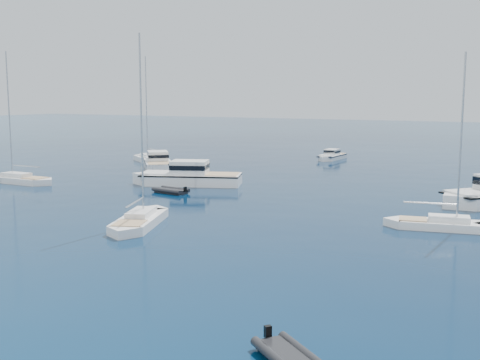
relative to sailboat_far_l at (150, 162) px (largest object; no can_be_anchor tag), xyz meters
The scene contains 8 objects.
motor_cruiser_centre 22.08m from the sailboat_far_l, 42.43° to the right, with size 3.71×12.13×3.18m, color white, non-canonical shape.
motor_cruiser_far_l 7.45m from the sailboat_far_l, 44.72° to the right, with size 3.26×10.65×2.79m, color silver, non-canonical shape.
motor_cruiser_horizon 25.77m from the sailboat_far_l, 35.57° to the left, with size 2.23×7.30×1.92m, color white, non-canonical shape.
sailboat_mid_r 40.41m from the sailboat_far_l, 53.45° to the right, with size 2.46×9.46×13.90m, color white, non-canonical shape.
sailboat_mid_l 22.37m from the sailboat_far_l, 89.83° to the right, with size 2.50×9.61×14.13m, color white, non-canonical shape.
sailboat_centre 49.00m from the sailboat_far_l, 28.43° to the right, with size 2.19×8.43×12.39m, color white, non-canonical shape.
sailboat_far_l is the anchor object (origin of this frame).
tender_grey_far 26.77m from the sailboat_far_l, 48.27° to the right, with size 1.99×3.62×0.95m, color black, non-canonical shape.
Camera 1 is at (27.15, -16.38, 9.09)m, focal length 44.01 mm.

